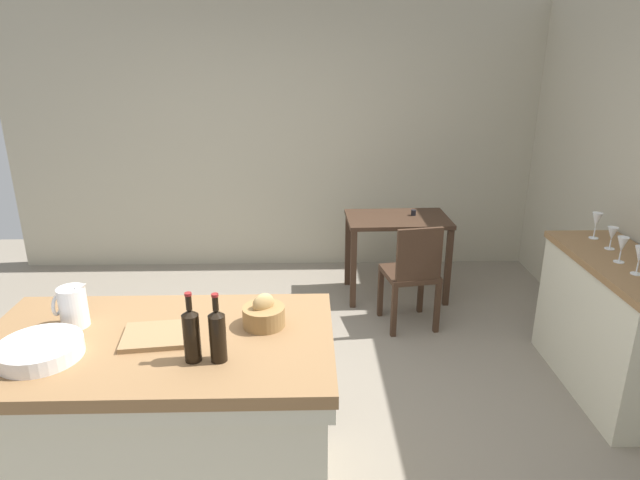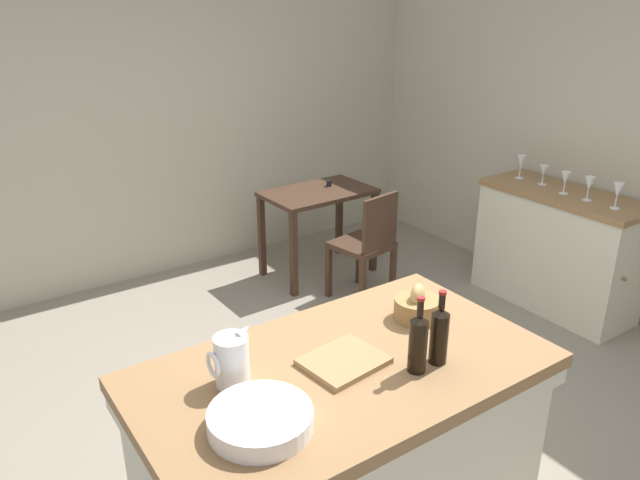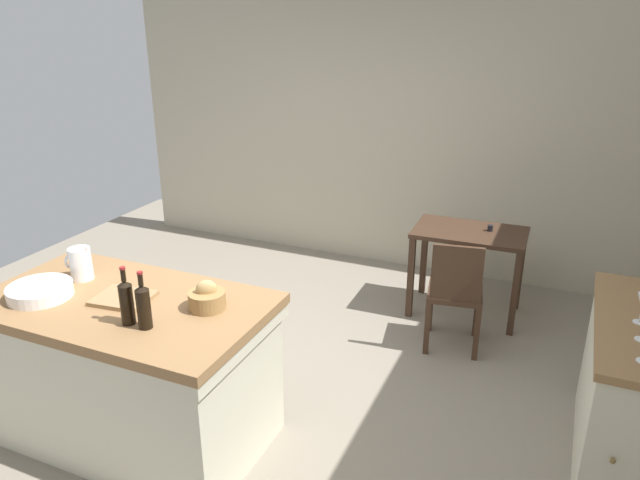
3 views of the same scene
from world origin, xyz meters
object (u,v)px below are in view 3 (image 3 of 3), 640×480
at_px(side_cabinet, 633,397).
at_px(wooden_chair, 455,291).
at_px(bread_basket, 207,298).
at_px(cutting_board, 123,298).
at_px(wash_bowl, 40,291).
at_px(wine_bottle_dark, 144,305).
at_px(island_table, 131,365).
at_px(writing_desk, 469,244).
at_px(wine_bottle_amber, 127,301).
at_px(pitcher, 81,263).

xyz_separation_m(side_cabinet, wooden_chair, (-1.15, 0.87, 0.02)).
bearing_deg(bread_basket, cutting_board, -167.46).
bearing_deg(wash_bowl, wine_bottle_dark, -3.33).
distance_m(island_table, writing_desk, 2.83).
bearing_deg(wooden_chair, cutting_board, -131.16).
relative_size(side_cabinet, cutting_board, 4.05).
height_order(wash_bowl, wine_bottle_amber, wine_bottle_amber).
xyz_separation_m(bread_basket, wine_bottle_amber, (-0.28, -0.30, 0.07)).
relative_size(wooden_chair, wine_bottle_amber, 2.81).
height_order(wash_bowl, bread_basket, bread_basket).
bearing_deg(writing_desk, wine_bottle_amber, -116.73).
bearing_deg(writing_desk, side_cabinet, -51.91).
bearing_deg(writing_desk, bread_basket, -114.12).
height_order(side_cabinet, wash_bowl, wash_bowl).
distance_m(bread_basket, wine_bottle_dark, 0.36).
bearing_deg(bread_basket, side_cabinet, 19.32).
relative_size(island_table, wooden_chair, 1.84).
bearing_deg(wooden_chair, writing_desk, 92.45).
bearing_deg(wooden_chair, bread_basket, -122.47).
bearing_deg(wooden_chair, pitcher, -140.25).
height_order(wooden_chair, cutting_board, cutting_board).
xyz_separation_m(wooden_chair, wash_bowl, (-1.99, -1.91, 0.47)).
bearing_deg(side_cabinet, writing_desk, 128.09).
height_order(wooden_chair, wine_bottle_dark, wine_bottle_dark).
bearing_deg(wine_bottle_dark, wine_bottle_amber, 178.70).
height_order(side_cabinet, wine_bottle_dark, wine_bottle_dark).
bearing_deg(bread_basket, wooden_chair, 57.53).
distance_m(island_table, wash_bowl, 0.66).
height_order(writing_desk, cutting_board, cutting_board).
height_order(pitcher, wine_bottle_amber, wine_bottle_amber).
xyz_separation_m(island_table, cutting_board, (0.01, 0.01, 0.43)).
bearing_deg(wash_bowl, writing_desk, 52.26).
bearing_deg(writing_desk, wooden_chair, -87.55).
relative_size(writing_desk, bread_basket, 4.49).
bearing_deg(writing_desk, island_table, -122.28).
relative_size(wooden_chair, bread_basket, 4.38).
bearing_deg(wash_bowl, cutting_board, 18.37).
bearing_deg(cutting_board, wash_bowl, -161.63).
bearing_deg(cutting_board, pitcher, 162.95).
relative_size(side_cabinet, wine_bottle_dark, 3.95).
bearing_deg(wash_bowl, pitcher, 82.13).
xyz_separation_m(cutting_board, wine_bottle_amber, (0.21, -0.20, 0.12)).
height_order(side_cabinet, wine_bottle_amber, wine_bottle_amber).
distance_m(wooden_chair, cutting_board, 2.37).
distance_m(island_table, pitcher, 0.68).
distance_m(wooden_chair, wash_bowl, 2.80).
relative_size(cutting_board, wine_bottle_amber, 0.96).
bearing_deg(wine_bottle_dark, cutting_board, 147.94).
bearing_deg(bread_basket, wine_bottle_amber, -132.74).
xyz_separation_m(writing_desk, wash_bowl, (-1.96, -2.54, 0.33)).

